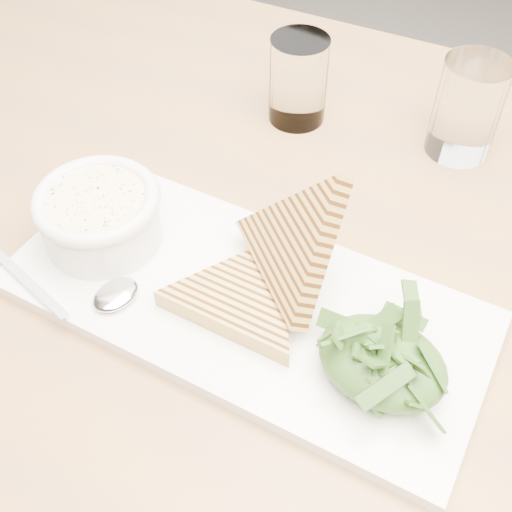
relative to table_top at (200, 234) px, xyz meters
The scene contains 14 objects.
table_top is the anchor object (origin of this frame).
table_leg_bl 0.82m from the table_top, 147.40° to the left, with size 0.06×0.06×0.71m, color olive.
platter 0.12m from the table_top, 34.14° to the right, with size 0.43×0.19×0.01m, color white.
soup_bowl 0.11m from the table_top, 124.01° to the right, with size 0.11×0.11×0.04m, color white.
soup 0.13m from the table_top, 124.01° to the right, with size 0.09×0.09×0.01m, color #F8E3AE.
bowl_rim 0.13m from the table_top, 124.01° to the right, with size 0.12×0.12×0.01m, color white.
sandwich_flat 0.14m from the table_top, 36.58° to the right, with size 0.15×0.15×0.02m, color #B78E46, non-canonical shape.
sandwich_lean 0.16m from the table_top, 13.34° to the right, with size 0.15×0.15×0.08m, color #B78E46, non-canonical shape.
salad_base 0.26m from the table_top, 18.36° to the right, with size 0.11×0.08×0.04m, color black.
arugula_pile 0.26m from the table_top, 18.36° to the right, with size 0.11×0.10×0.05m, color #447329, non-canonical shape.
spoon_bowl 0.14m from the table_top, 87.83° to the right, with size 0.03×0.04×0.01m, color silver.
spoon_handle 0.18m from the table_top, 113.75° to the right, with size 0.11×0.01×0.00m, color silver.
glass_near 0.22m from the table_top, 90.34° to the left, with size 0.07×0.07×0.10m, color white.
glass_far 0.32m from the table_top, 53.79° to the left, with size 0.07×0.07×0.11m, color white.
Camera 1 is at (0.12, -0.42, 1.22)m, focal length 45.00 mm.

